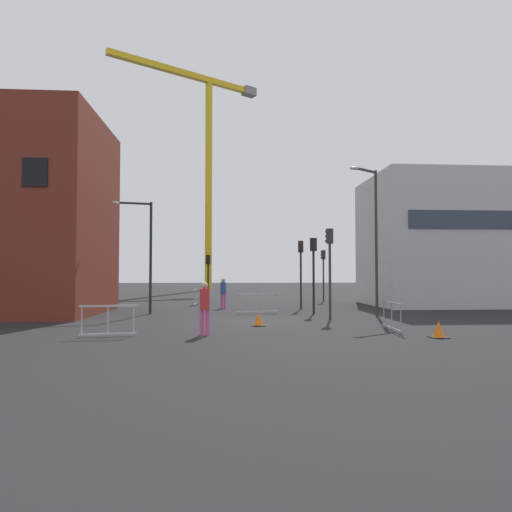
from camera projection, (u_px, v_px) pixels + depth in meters
The scene contains 19 objects.
ground at pixel (261, 321), 20.24m from camera, with size 160.00×160.00×0.00m, color black.
brick_building at pixel (14, 216), 23.67m from camera, with size 9.18×8.07×10.43m.
office_block at pixel (459, 241), 30.31m from camera, with size 12.12×7.61×8.64m.
construction_crane at pixel (205, 148), 57.26m from camera, with size 17.92×11.41×27.76m.
streetlamp_tall at pixel (373, 229), 22.36m from camera, with size 1.66×1.11×7.37m.
streetlamp_short at pixel (145, 245), 23.57m from camera, with size 2.06×0.57×5.95m.
traffic_light_median at pixel (330, 259), 20.86m from camera, with size 0.39×0.35×4.25m.
traffic_light_near at pixel (323, 267), 34.19m from camera, with size 0.38×0.25×3.92m.
traffic_light_corner at pixel (208, 270), 33.26m from camera, with size 0.39×0.29×3.52m.
traffic_light_verge at pixel (301, 263), 26.84m from camera, with size 0.35×0.39×4.11m.
traffic_light_far at pixel (314, 263), 23.79m from camera, with size 0.39×0.35×4.04m.
pedestrian_walking at pixel (223, 291), 27.20m from camera, with size 0.34×0.34×1.85m.
pedestrian_waiting at pixel (205, 304), 15.53m from camera, with size 0.34×0.34×1.85m.
safety_barrier_front at pixel (108, 320), 15.09m from camera, with size 1.87×0.30×1.08m.
safety_barrier_mid_span at pixel (195, 297), 29.84m from camera, with size 0.07×2.03×1.08m.
safety_barrier_rear at pixel (392, 316), 16.68m from camera, with size 0.18×2.22×1.08m.
safety_barrier_right_run at pixel (257, 303), 23.84m from camera, with size 2.24×0.34×1.08m.
traffic_cone_striped at pixel (439, 330), 14.87m from camera, with size 0.55×0.55×0.56m.
traffic_cone_on_verge at pixel (258, 320), 18.27m from camera, with size 0.55×0.55×0.56m.
Camera 1 is at (-1.57, -20.28, 2.16)m, focal length 31.29 mm.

